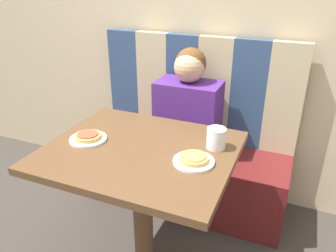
{
  "coord_description": "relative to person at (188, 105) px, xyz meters",
  "views": [
    {
      "loc": [
        0.63,
        -1.17,
        1.51
      ],
      "look_at": [
        0.0,
        0.33,
        0.75
      ],
      "focal_mm": 35.0,
      "sensor_mm": 36.0,
      "label": 1
    }
  ],
  "objects": [
    {
      "name": "wall_back",
      "position": [
        0.0,
        0.28,
        0.55
      ],
      "size": [
        7.0,
        0.05,
        2.6
      ],
      "color": "#C6B28E",
      "rests_on": "ground_plane"
    },
    {
      "name": "booth_seat",
      "position": [
        0.0,
        -0.0,
        -0.53
      ],
      "size": [
        1.34,
        0.45,
        0.44
      ],
      "color": "#5B1919",
      "rests_on": "ground_plane"
    },
    {
      "name": "booth_backrest",
      "position": [
        0.0,
        0.19,
        0.05
      ],
      "size": [
        1.34,
        0.06,
        0.71
      ],
      "color": "navy",
      "rests_on": "booth_seat"
    },
    {
      "name": "dining_table",
      "position": [
        0.0,
        -0.67,
        -0.09
      ],
      "size": [
        0.86,
        0.73,
        0.78
      ],
      "color": "brown",
      "rests_on": "ground_plane"
    },
    {
      "name": "person",
      "position": [
        0.0,
        0.0,
        0.0
      ],
      "size": [
        0.4,
        0.24,
        0.67
      ],
      "color": "#4C237A",
      "rests_on": "booth_seat"
    },
    {
      "name": "plate_left",
      "position": [
        -0.27,
        -0.69,
        0.04
      ],
      "size": [
        0.18,
        0.18,
        0.01
      ],
      "color": "white",
      "rests_on": "dining_table"
    },
    {
      "name": "plate_right",
      "position": [
        0.27,
        -0.69,
        0.04
      ],
      "size": [
        0.18,
        0.18,
        0.01
      ],
      "color": "white",
      "rests_on": "dining_table"
    },
    {
      "name": "pizza_left",
      "position": [
        -0.27,
        -0.69,
        0.05
      ],
      "size": [
        0.13,
        0.13,
        0.02
      ],
      "color": "tan",
      "rests_on": "plate_left"
    },
    {
      "name": "pizza_right",
      "position": [
        0.27,
        -0.69,
        0.05
      ],
      "size": [
        0.13,
        0.13,
        0.02
      ],
      "color": "tan",
      "rests_on": "plate_right"
    },
    {
      "name": "drinking_cup",
      "position": [
        0.32,
        -0.53,
        0.08
      ],
      "size": [
        0.09,
        0.09,
        0.1
      ],
      "color": "silver",
      "rests_on": "dining_table"
    }
  ]
}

